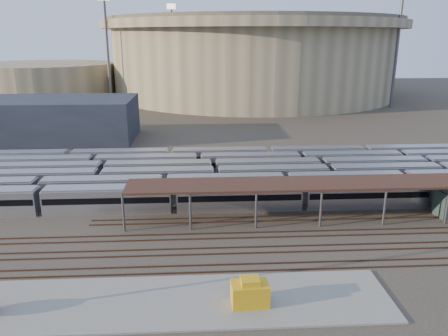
% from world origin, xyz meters
% --- Properties ---
extents(ground, '(420.00, 420.00, 0.00)m').
position_xyz_m(ground, '(0.00, 0.00, 0.00)').
color(ground, '#383026').
rests_on(ground, ground).
extents(apron, '(50.00, 9.00, 0.20)m').
position_xyz_m(apron, '(-5.00, -15.00, 0.10)').
color(apron, gray).
rests_on(apron, ground).
extents(subway_trains, '(120.15, 23.90, 3.60)m').
position_xyz_m(subway_trains, '(0.22, 18.50, 1.80)').
color(subway_trains, silver).
rests_on(subway_trains, ground).
extents(inspection_shed, '(60.30, 6.00, 5.30)m').
position_xyz_m(inspection_shed, '(22.00, 4.00, 4.98)').
color(inspection_shed, '#505055').
rests_on(inspection_shed, ground).
extents(empty_tracks, '(170.00, 9.62, 0.18)m').
position_xyz_m(empty_tracks, '(0.00, -5.00, 0.09)').
color(empty_tracks, '#4C3323').
rests_on(empty_tracks, ground).
extents(stadium, '(124.00, 124.00, 32.50)m').
position_xyz_m(stadium, '(25.00, 140.00, 16.47)').
color(stadium, '#9D8C6A').
rests_on(stadium, ground).
extents(secondary_arena, '(56.00, 56.00, 14.00)m').
position_xyz_m(secondary_arena, '(-60.00, 130.00, 7.00)').
color(secondary_arena, '#9D8C6A').
rests_on(secondary_arena, ground).
extents(service_building, '(42.00, 20.00, 10.00)m').
position_xyz_m(service_building, '(-35.00, 55.00, 5.00)').
color(service_building, '#1E232D').
rests_on(service_building, ground).
extents(floodlight_0, '(4.00, 1.00, 38.40)m').
position_xyz_m(floodlight_0, '(-30.00, 110.00, 20.65)').
color(floodlight_0, '#505055').
rests_on(floodlight_0, ground).
extents(floodlight_2, '(4.00, 1.00, 38.40)m').
position_xyz_m(floodlight_2, '(70.00, 100.00, 20.65)').
color(floodlight_2, '#505055').
rests_on(floodlight_2, ground).
extents(floodlight_3, '(4.00, 1.00, 38.40)m').
position_xyz_m(floodlight_3, '(-10.00, 160.00, 20.65)').
color(floodlight_3, '#505055').
rests_on(floodlight_3, ground).
extents(yellow_equipment, '(3.54, 2.32, 2.15)m').
position_xyz_m(yellow_equipment, '(6.37, -15.92, 1.27)').
color(yellow_equipment, gold).
rests_on(yellow_equipment, apron).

